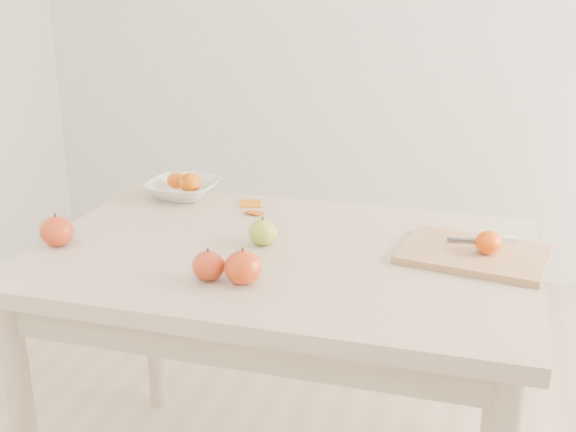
# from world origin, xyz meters

# --- Properties ---
(table) EXTENTS (1.20, 0.80, 0.75)m
(table) POSITION_xyz_m (0.00, 0.00, 0.65)
(table) COLOR beige
(table) RESTS_ON ground
(cutting_board) EXTENTS (0.36, 0.29, 0.02)m
(cutting_board) POSITION_xyz_m (0.45, 0.08, 0.76)
(cutting_board) COLOR tan
(cutting_board) RESTS_ON table
(board_tangerine) EXTENTS (0.06, 0.06, 0.05)m
(board_tangerine) POSITION_xyz_m (0.48, 0.07, 0.80)
(board_tangerine) COLOR #E14C07
(board_tangerine) RESTS_ON cutting_board
(fruit_bowl) EXTENTS (0.21, 0.21, 0.05)m
(fruit_bowl) POSITION_xyz_m (-0.40, 0.32, 0.78)
(fruit_bowl) COLOR white
(fruit_bowl) RESTS_ON table
(bowl_tangerine_near) EXTENTS (0.06, 0.06, 0.05)m
(bowl_tangerine_near) POSITION_xyz_m (-0.43, 0.33, 0.80)
(bowl_tangerine_near) COLOR #DD5207
(bowl_tangerine_near) RESTS_ON fruit_bowl
(bowl_tangerine_far) EXTENTS (0.07, 0.07, 0.06)m
(bowl_tangerine_far) POSITION_xyz_m (-0.37, 0.31, 0.80)
(bowl_tangerine_far) COLOR #D65507
(bowl_tangerine_far) RESTS_ON fruit_bowl
(orange_peel_a) EXTENTS (0.07, 0.06, 0.01)m
(orange_peel_a) POSITION_xyz_m (-0.18, 0.30, 0.75)
(orange_peel_a) COLOR #C6660E
(orange_peel_a) RESTS_ON table
(orange_peel_b) EXTENTS (0.05, 0.05, 0.01)m
(orange_peel_b) POSITION_xyz_m (-0.15, 0.23, 0.75)
(orange_peel_b) COLOR #C3460D
(orange_peel_b) RESTS_ON table
(paring_knife) EXTENTS (0.17, 0.06, 0.01)m
(paring_knife) POSITION_xyz_m (0.50, 0.15, 0.78)
(paring_knife) COLOR white
(paring_knife) RESTS_ON cutting_board
(apple_green) EXTENTS (0.07, 0.07, 0.07)m
(apple_green) POSITION_xyz_m (-0.06, 0.02, 0.78)
(apple_green) COLOR olive
(apple_green) RESTS_ON table
(apple_red_d) EXTENTS (0.08, 0.08, 0.07)m
(apple_red_d) POSITION_xyz_m (-0.54, -0.13, 0.79)
(apple_red_d) COLOR maroon
(apple_red_d) RESTS_ON table
(apple_red_e) EXTENTS (0.08, 0.08, 0.07)m
(apple_red_e) POSITION_xyz_m (-0.03, -0.21, 0.79)
(apple_red_e) COLOR #9C080B
(apple_red_e) RESTS_ON table
(apple_red_c) EXTENTS (0.07, 0.07, 0.07)m
(apple_red_c) POSITION_xyz_m (-0.10, -0.21, 0.78)
(apple_red_c) COLOR #9B0E04
(apple_red_c) RESTS_ON table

